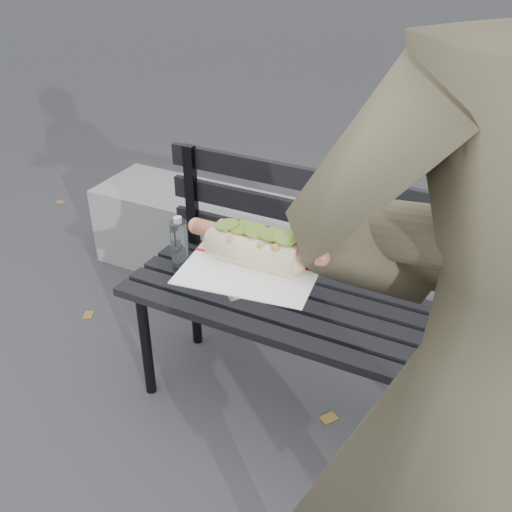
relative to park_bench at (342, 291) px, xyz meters
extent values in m
cylinder|color=black|center=(-0.65, -0.24, -0.30)|extent=(0.04, 0.04, 0.45)
cylinder|color=black|center=(-0.65, 0.10, -0.30)|extent=(0.04, 0.04, 0.45)
cube|color=black|center=(0.02, -0.25, -0.06)|extent=(1.50, 0.07, 0.03)
cube|color=black|center=(0.02, -0.16, -0.06)|extent=(1.50, 0.07, 0.03)
cube|color=black|center=(0.02, -0.07, -0.06)|extent=(1.50, 0.07, 0.03)
cube|color=black|center=(0.02, 0.02, -0.06)|extent=(1.50, 0.07, 0.03)
cube|color=black|center=(0.02, 0.11, -0.06)|extent=(1.50, 0.07, 0.03)
cube|color=black|center=(-0.65, 0.12, 0.15)|extent=(0.04, 0.03, 0.42)
cube|color=black|center=(0.02, 0.14, 0.05)|extent=(1.50, 0.02, 0.08)
cube|color=black|center=(0.02, 0.14, 0.18)|extent=(1.50, 0.02, 0.08)
cube|color=black|center=(0.02, 0.14, 0.31)|extent=(1.50, 0.02, 0.08)
cylinder|color=white|center=(-0.59, -0.07, 0.05)|extent=(0.06, 0.06, 0.19)
cylinder|color=white|center=(-0.59, -0.07, 0.16)|extent=(0.03, 0.03, 0.02)
cube|color=slate|center=(-0.88, 0.63, -0.32)|extent=(1.20, 0.40, 0.40)
imported|color=brown|center=(0.53, -0.82, 0.44)|extent=(0.81, 0.66, 1.92)
cylinder|color=brown|center=(0.40, -0.84, 0.72)|extent=(0.51, 0.23, 0.19)
cylinder|color=#D8A384|center=(0.19, -0.92, 0.66)|extent=(0.09, 0.08, 0.07)
ellipsoid|color=#D8A384|center=(0.15, -0.93, 0.65)|extent=(0.10, 0.11, 0.03)
cylinder|color=#D8A384|center=(0.10, -0.96, 0.65)|extent=(0.06, 0.02, 0.02)
cylinder|color=#D8A384|center=(0.10, -0.94, 0.65)|extent=(0.06, 0.02, 0.02)
cylinder|color=#D8A384|center=(0.10, -0.92, 0.65)|extent=(0.06, 0.02, 0.02)
cylinder|color=#D8A384|center=(0.10, -0.90, 0.65)|extent=(0.06, 0.02, 0.02)
cylinder|color=#D8A384|center=(0.16, -0.99, 0.65)|extent=(0.04, 0.05, 0.02)
cube|color=white|center=(0.15, -0.93, 0.67)|extent=(0.21, 0.21, 0.00)
cube|color=#B21E1E|center=(0.15, -0.93, 0.67)|extent=(0.19, 0.03, 0.00)
cylinder|color=#D07450|center=(0.15, -0.93, 0.70)|extent=(0.20, 0.02, 0.02)
sphere|color=#D07450|center=(0.05, -0.93, 0.70)|extent=(0.02, 0.02, 0.02)
sphere|color=#D07450|center=(0.25, -0.93, 0.70)|extent=(0.03, 0.02, 0.02)
sphere|color=#9E6B2D|center=(0.20, -0.93, 0.71)|extent=(0.01, 0.01, 0.01)
sphere|color=#9E6B2D|center=(0.11, -0.92, 0.71)|extent=(0.01, 0.01, 0.01)
sphere|color=#9E6B2D|center=(0.11, -0.94, 0.71)|extent=(0.01, 0.01, 0.01)
sphere|color=#9E6B2D|center=(0.21, -0.95, 0.70)|extent=(0.01, 0.01, 0.01)
sphere|color=#9E6B2D|center=(0.18, -0.95, 0.71)|extent=(0.01, 0.01, 0.01)
sphere|color=#9E6B2D|center=(0.21, -0.91, 0.70)|extent=(0.01, 0.01, 0.01)
sphere|color=#9E6B2D|center=(0.17, -0.92, 0.71)|extent=(0.01, 0.01, 0.01)
sphere|color=#9E6B2D|center=(0.13, -0.95, 0.71)|extent=(0.01, 0.01, 0.01)
sphere|color=#9E6B2D|center=(0.12, -0.94, 0.71)|extent=(0.01, 0.01, 0.01)
sphere|color=#9E6B2D|center=(0.16, -0.94, 0.70)|extent=(0.01, 0.01, 0.01)
sphere|color=#9E6B2D|center=(0.13, -0.94, 0.71)|extent=(0.01, 0.01, 0.01)
sphere|color=#9E6B2D|center=(0.13, -0.94, 0.71)|extent=(0.01, 0.01, 0.01)
sphere|color=#9E6B2D|center=(0.11, -0.93, 0.71)|extent=(0.01, 0.01, 0.01)
sphere|color=#9E6B2D|center=(0.20, -0.95, 0.71)|extent=(0.01, 0.01, 0.01)
sphere|color=#9E6B2D|center=(0.16, -0.91, 0.71)|extent=(0.01, 0.01, 0.01)
sphere|color=#9E6B2D|center=(0.10, -0.91, 0.71)|extent=(0.01, 0.01, 0.01)
sphere|color=#9E6B2D|center=(0.19, -0.94, 0.71)|extent=(0.01, 0.01, 0.01)
sphere|color=#9E6B2D|center=(0.17, -0.93, 0.71)|extent=(0.01, 0.01, 0.01)
sphere|color=#9E6B2D|center=(0.13, -0.94, 0.70)|extent=(0.01, 0.01, 0.01)
sphere|color=#9E6B2D|center=(0.21, -0.93, 0.71)|extent=(0.01, 0.01, 0.01)
sphere|color=#9E6B2D|center=(0.12, -0.93, 0.71)|extent=(0.01, 0.01, 0.01)
sphere|color=#9E6B2D|center=(0.15, -0.92, 0.71)|extent=(0.01, 0.01, 0.01)
sphere|color=#9E6B2D|center=(0.20, -0.92, 0.71)|extent=(0.01, 0.01, 0.01)
sphere|color=#9E6B2D|center=(0.21, -0.94, 0.71)|extent=(0.01, 0.01, 0.01)
sphere|color=#9E6B2D|center=(0.15, -0.92, 0.71)|extent=(0.01, 0.01, 0.01)
sphere|color=#9E6B2D|center=(0.16, -0.92, 0.71)|extent=(0.01, 0.01, 0.01)
sphere|color=#9E6B2D|center=(0.16, -0.94, 0.71)|extent=(0.01, 0.01, 0.01)
sphere|color=#9E6B2D|center=(0.17, -0.95, 0.71)|extent=(0.01, 0.01, 0.01)
cylinder|color=#5D7B21|center=(0.11, -0.93, 0.72)|extent=(0.04, 0.04, 0.01)
cylinder|color=#5D7B21|center=(0.13, -0.93, 0.72)|extent=(0.04, 0.04, 0.01)
cylinder|color=#5D7B21|center=(0.15, -0.93, 0.72)|extent=(0.04, 0.04, 0.01)
cylinder|color=#5D7B21|center=(0.18, -0.93, 0.72)|extent=(0.04, 0.04, 0.01)
cylinder|color=#5D7B21|center=(0.20, -0.93, 0.72)|extent=(0.04, 0.04, 0.01)
cube|color=brown|center=(-1.20, 0.03, -0.52)|extent=(0.06, 0.07, 0.00)
cube|color=brown|center=(-1.03, 1.00, -0.52)|extent=(0.05, 0.04, 0.00)
cube|color=brown|center=(0.01, -0.07, -0.52)|extent=(0.07, 0.07, 0.00)
cube|color=brown|center=(-2.14, 0.87, -0.52)|extent=(0.06, 0.04, 0.00)
cube|color=brown|center=(0.27, -0.19, -0.52)|extent=(0.10, 0.09, 0.00)
camera|label=1|loc=(0.49, -1.59, 1.12)|focal=42.00mm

